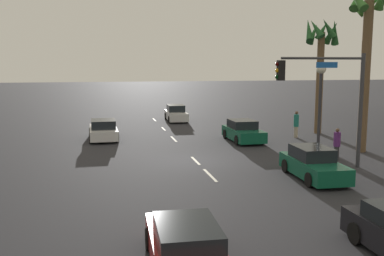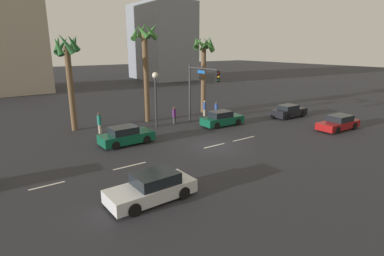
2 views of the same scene
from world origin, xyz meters
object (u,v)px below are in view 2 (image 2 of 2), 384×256
at_px(palm_tree_1, 145,56).
at_px(palm_tree_2, 204,58).
at_px(car_1, 338,123).
at_px(pedestrian_1, 205,108).
at_px(car_3, 126,136).
at_px(car_5, 222,119).
at_px(streetlamp, 155,88).
at_px(car_2, 152,188).
at_px(pedestrian_0, 99,122).
at_px(palm_tree_0, 68,61).
at_px(car_4, 289,111).
at_px(pedestrian_2, 174,115).
at_px(traffic_signal, 199,85).
at_px(pedestrian_3, 216,109).
at_px(building_0, 162,42).

distance_m(palm_tree_1, palm_tree_2, 7.48).
relative_size(car_1, pedestrian_1, 2.60).
distance_m(car_3, car_5, 10.00).
bearing_deg(streetlamp, car_2, -120.21).
distance_m(pedestrian_0, palm_tree_0, 5.98).
bearing_deg(car_4, car_1, -95.76).
distance_m(car_5, pedestrian_2, 4.70).
relative_size(streetlamp, pedestrian_0, 2.75).
relative_size(car_5, palm_tree_2, 0.49).
bearing_deg(car_3, car_1, -22.80).
distance_m(car_1, car_4, 5.96).
distance_m(pedestrian_1, pedestrian_2, 4.78).
bearing_deg(palm_tree_2, traffic_signal, -131.91).
distance_m(streetlamp, palm_tree_0, 7.93).
bearing_deg(palm_tree_0, pedestrian_0, -59.01).
bearing_deg(streetlamp, palm_tree_2, 20.10).
bearing_deg(pedestrian_1, car_4, -39.13).
xyz_separation_m(car_4, streetlamp, (-13.82, 4.68, 3.08)).
height_order(traffic_signal, palm_tree_1, palm_tree_1).
height_order(car_5, streetlamp, streetlamp).
xyz_separation_m(traffic_signal, pedestrian_3, (3.56, 1.58, -3.01)).
xyz_separation_m(car_4, pedestrian_0, (-18.96, 5.69, 0.36)).
height_order(car_3, streetlamp, streetlamp).
bearing_deg(car_5, streetlamp, 150.05).
bearing_deg(palm_tree_2, car_3, -154.02).
xyz_separation_m(streetlamp, palm_tree_1, (0.41, 2.58, 2.89)).
bearing_deg(pedestrian_1, palm_tree_1, 166.91).
height_order(traffic_signal, pedestrian_3, traffic_signal).
height_order(car_3, pedestrian_2, pedestrian_2).
bearing_deg(palm_tree_1, pedestrian_2, -57.57).
bearing_deg(streetlamp, traffic_signal, -20.95).
distance_m(car_4, pedestrian_3, 7.92).
distance_m(car_4, car_5, 8.48).
xyz_separation_m(pedestrian_3, palm_tree_0, (-14.15, 3.44, 5.34)).
bearing_deg(car_5, car_3, -179.99).
height_order(car_4, pedestrian_2, pedestrian_2).
bearing_deg(car_4, pedestrian_1, 140.87).
xyz_separation_m(traffic_signal, building_0, (19.65, 40.53, 4.58)).
bearing_deg(pedestrian_1, building_0, 65.98).
xyz_separation_m(pedestrian_1, pedestrian_2, (-4.66, -1.10, -0.01)).
distance_m(traffic_signal, pedestrian_0, 9.85).
height_order(palm_tree_1, palm_tree_2, palm_tree_1).
bearing_deg(palm_tree_0, car_1, -35.41).
xyz_separation_m(pedestrian_1, palm_tree_1, (-6.28, 1.46, 5.68)).
bearing_deg(pedestrian_2, car_2, -126.66).
height_order(car_1, traffic_signal, traffic_signal).
height_order(pedestrian_1, pedestrian_2, pedestrian_1).
bearing_deg(car_4, building_0, 77.40).
height_order(pedestrian_2, palm_tree_2, palm_tree_2).
bearing_deg(car_5, pedestrian_0, 158.60).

